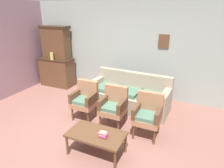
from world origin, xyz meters
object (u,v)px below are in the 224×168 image
Objects in this scene: floral_couch at (129,96)px; armchair_near_cabinet at (114,105)px; armchair_by_doorway at (85,98)px; book_stack_on_table at (103,134)px; armchair_near_couch_end at (148,113)px; coffee_table at (96,135)px; side_cabinet at (57,72)px; vase_on_cabinet at (52,56)px.

armchair_near_cabinet is at bearing -91.49° from floral_couch.
book_stack_on_table is (0.99, -1.03, -0.03)m from armchair_by_doorway.
armchair_by_doorway is at bearing 176.99° from armchair_near_couch_end.
armchair_by_doorway is at bearing 130.16° from coffee_table.
side_cabinet is at bearing 139.00° from coffee_table.
armchair_near_cabinet is at bearing -1.94° from armchair_by_doorway.
side_cabinet is 4.99× the size of vase_on_cabinet.
armchair_near_couch_end reaches higher than coffee_table.
floral_couch and armchair_near_couch_end have the same top height.
floral_couch is at bearing 88.51° from armchair_near_cabinet.
floral_couch is at bearing 50.52° from armchair_by_doorway.
armchair_near_cabinet is 0.77m from armchair_near_couch_end.
coffee_table is (-0.67, -0.91, -0.12)m from armchair_near_couch_end.
side_cabinet is 3.13m from armchair_near_cabinet.
armchair_near_cabinet reaches higher than coffee_table.
floral_couch reaches higher than book_stack_on_table.
vase_on_cabinet is at bearing 154.33° from armchair_near_cabinet.
vase_on_cabinet is at bearing 172.58° from floral_couch.
vase_on_cabinet is at bearing 158.66° from armchair_near_couch_end.
armchair_by_doorway reaches higher than coffee_table.
armchair_near_cabinet and armchair_near_couch_end have the same top height.
side_cabinet is 3.77m from coffee_table.
floral_couch is 2.34× the size of armchair_by_doorway.
book_stack_on_table is (2.99, -2.51, -0.00)m from side_cabinet.
coffee_table is (2.84, -2.47, -0.09)m from side_cabinet.
book_stack_on_table is (0.22, -1.96, 0.14)m from floral_couch.
armchair_near_cabinet is at bearing -28.68° from side_cabinet.
coffee_table is at bearing -87.90° from floral_couch.
side_cabinet is 2.49m from armchair_by_doorway.
book_stack_on_table is at bearing -13.82° from coffee_table.
book_stack_on_table is at bearing -39.95° from side_cabinet.
side_cabinet is at bearing 151.32° from armchair_near_cabinet.
floral_couch is at bearing -11.15° from side_cabinet.
armchair_near_cabinet is at bearing 175.97° from armchair_near_couch_end.
vase_on_cabinet reaches higher than book_stack_on_table.
floral_couch reaches higher than coffee_table.
armchair_by_doorway is 6.05× the size of book_stack_on_table.
armchair_by_doorway is 1.00× the size of armchair_near_couch_end.
vase_on_cabinet is at bearing -87.80° from side_cabinet.
side_cabinet reaches higher than armchair_near_cabinet.
floral_couch is 14.18× the size of book_stack_on_table.
armchair_near_couch_end is at bearing -23.89° from side_cabinet.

